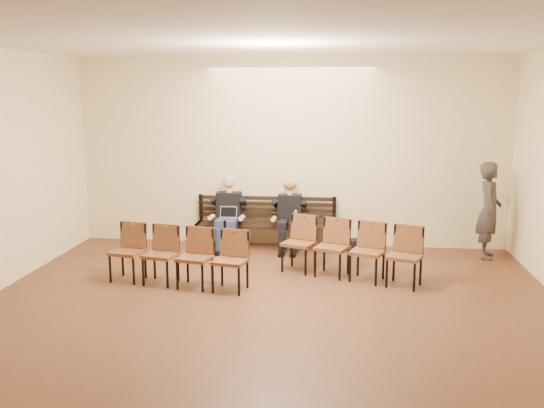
{
  "coord_description": "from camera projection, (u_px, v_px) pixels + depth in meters",
  "views": [
    {
      "loc": [
        0.91,
        -6.22,
        2.88
      ],
      "look_at": [
        -0.24,
        4.05,
        0.94
      ],
      "focal_mm": 40.0,
      "sensor_mm": 36.0,
      "label": 1
    }
  ],
  "objects": [
    {
      "name": "laptop",
      "position": [
        227.0,
        221.0,
        10.94
      ],
      "size": [
        0.33,
        0.26,
        0.23
      ],
      "primitive_type": "cube",
      "rotation": [
        0.0,
        0.0,
        0.05
      ],
      "color": "#B8B8BD",
      "rests_on": "bench"
    },
    {
      "name": "bench",
      "position": [
        265.0,
        236.0,
        11.25
      ],
      "size": [
        2.6,
        0.9,
        0.45
      ],
      "primitive_type": "cube",
      "color": "black",
      "rests_on": "ground"
    },
    {
      "name": "ground",
      "position": [
        253.0,
        355.0,
        6.71
      ],
      "size": [
        10.0,
        10.0,
        0.0
      ],
      "primitive_type": "plane",
      "color": "#58331E",
      "rests_on": "ground"
    },
    {
      "name": "room_walls",
      "position": [
        261.0,
        121.0,
        7.01
      ],
      "size": [
        8.02,
        10.01,
        3.51
      ],
      "color": "beige",
      "rests_on": "ground"
    },
    {
      "name": "water_bottle",
      "position": [
        296.0,
        223.0,
        10.82
      ],
      "size": [
        0.06,
        0.06,
        0.21
      ],
      "primitive_type": "cylinder",
      "rotation": [
        0.0,
        0.0,
        0.0
      ],
      "color": "silver",
      "rests_on": "bench"
    },
    {
      "name": "chair_row_front",
      "position": [
        349.0,
        250.0,
        9.38
      ],
      "size": [
        2.23,
        1.24,
        0.91
      ],
      "primitive_type": "cube",
      "rotation": [
        0.0,
        0.0,
        -0.36
      ],
      "color": "brown",
      "rests_on": "ground"
    },
    {
      "name": "seated_man",
      "position": [
        228.0,
        213.0,
        11.13
      ],
      "size": [
        0.56,
        0.77,
        1.34
      ],
      "primitive_type": null,
      "color": "black",
      "rests_on": "ground"
    },
    {
      "name": "bag",
      "position": [
        359.0,
        246.0,
        10.89
      ],
      "size": [
        0.41,
        0.36,
        0.26
      ],
      "primitive_type": "cube",
      "rotation": [
        0.0,
        0.0,
        0.42
      ],
      "color": "black",
      "rests_on": "ground"
    },
    {
      "name": "passerby",
      "position": [
        489.0,
        203.0,
        10.45
      ],
      "size": [
        0.58,
        0.78,
        1.94
      ],
      "primitive_type": "imported",
      "rotation": [
        0.0,
        0.0,
        1.4
      ],
      "color": "#38332E",
      "rests_on": "ground"
    },
    {
      "name": "chair_row_back",
      "position": [
        177.0,
        257.0,
        9.03
      ],
      "size": [
        2.2,
        0.88,
        0.88
      ],
      "primitive_type": "cube",
      "rotation": [
        0.0,
        0.0,
        -0.19
      ],
      "color": "brown",
      "rests_on": "ground"
    },
    {
      "name": "seated_woman",
      "position": [
        289.0,
        217.0,
        11.02
      ],
      "size": [
        0.53,
        0.74,
        1.24
      ],
      "primitive_type": null,
      "color": "black",
      "rests_on": "ground"
    }
  ]
}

